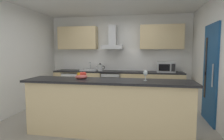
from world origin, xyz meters
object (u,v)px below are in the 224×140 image
range_hood (113,42)px  wine_glass (145,73)px  oven (112,86)px  microwave (166,67)px  kettle (100,68)px  refrigerator (74,85)px  sink (89,70)px  fruit_bowl (81,76)px

range_hood → wine_glass: size_ratio=4.05×
oven → range_hood: range_hood is taller
oven → microwave: microwave is taller
microwave → kettle: 1.92m
oven → microwave: bearing=-1.0°
oven → microwave: 1.68m
refrigerator → sink: size_ratio=1.70×
kettle → sink: bearing=172.7°
fruit_bowl → range_hood: bearing=86.7°
refrigerator → oven: bearing=0.1°
range_hood → wine_glass: (1.01, -2.44, -0.67)m
oven → sink: bearing=179.1°
refrigerator → wine_glass: (2.24, -2.31, 0.69)m
kettle → range_hood: bearing=24.9°
sink → range_hood: bearing=9.6°
refrigerator → kettle: 1.05m
range_hood → fruit_bowl: size_ratio=3.27×
oven → fruit_bowl: (-0.14, -2.31, 0.58)m
microwave → fruit_bowl: (-1.71, -2.28, -0.01)m
microwave → refrigerator: bearing=179.5°
wine_glass → microwave: bearing=76.4°
refrigerator → sink: (0.52, 0.01, 0.50)m
fruit_bowl → sink: bearing=103.7°
fruit_bowl → refrigerator: bearing=115.2°
oven → sink: size_ratio=1.60×
wine_glass → refrigerator: bearing=134.1°
refrigerator → kettle: (0.87, -0.03, 0.58)m
oven → sink: 0.84m
refrigerator → kettle: size_ratio=2.94×
sink → fruit_bowl: (0.56, -2.32, 0.11)m
refrigerator → kettle: bearing=-2.0°
refrigerator → microwave: bearing=-0.5°
range_hood → kettle: bearing=-155.1°
microwave → fruit_bowl: size_ratio=2.27×
sink → fruit_bowl: 2.39m
kettle → fruit_bowl: (0.21, -2.27, 0.03)m
sink → kettle: size_ratio=1.73×
refrigerator → range_hood: size_ratio=1.18×
refrigerator → microwave: microwave is taller
oven → wine_glass: 2.61m
microwave → fruit_bowl: microwave is taller
oven → range_hood: size_ratio=1.11×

